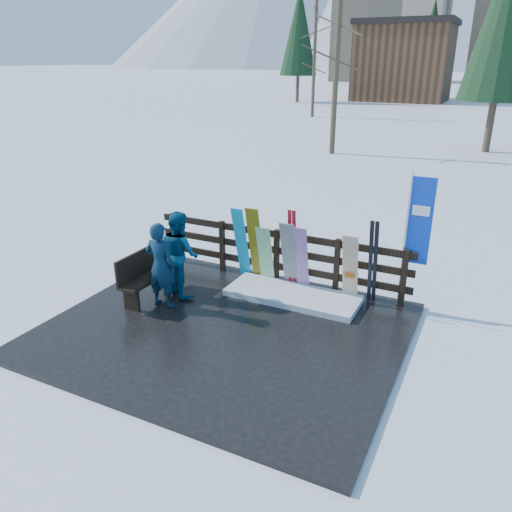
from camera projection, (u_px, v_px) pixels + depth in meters
The scene contains 17 objects.
ground at pixel (225, 332), 8.77m from camera, with size 700.00×700.00×0.00m, color white.
deck at pixel (225, 330), 8.76m from camera, with size 6.00×5.00×0.08m, color black.
fence at pixel (277, 252), 10.33m from camera, with size 5.60×0.10×1.15m.
snow_patch at pixel (293, 296), 9.80m from camera, with size 2.61×1.00×0.12m, color white.
bench at pixel (147, 272), 9.71m from camera, with size 0.40×1.50×0.97m.
snowboard_0 at pixel (242, 244), 10.39m from camera, with size 0.27×0.03×1.66m, color #10B1E0.
snowboard_1 at pixel (265, 255), 10.22m from camera, with size 0.31×0.03×1.32m, color white.
snowboard_2 at pixel (256, 245), 10.24m from camera, with size 0.29×0.03×1.70m, color yellow.
snowboard_3 at pixel (302, 259), 9.87m from camera, with size 0.25×0.03×1.42m, color silver.
snowboard_4 at pixel (289, 256), 9.97m from camera, with size 0.30×0.03×1.49m, color black.
snowboard_5 at pixel (350, 268), 9.47m from camera, with size 0.30×0.03×1.40m, color white.
ski_pair_a at pixel (292, 250), 9.97m from camera, with size 0.16×0.19×1.68m.
ski_pair_b at pixel (373, 263), 9.30m from camera, with size 0.17×0.30×1.70m.
rental_flag at pixel (416, 226), 8.91m from camera, with size 0.45×0.04×2.60m.
person_front at pixel (161, 265), 9.24m from camera, with size 0.60×0.40×1.65m, color #0D354A.
person_back at pixel (180, 254), 9.72m from camera, with size 0.83×0.65×1.71m, color navy.
resort_buildings at pixel (511, 31), 100.93m from camera, with size 73.00×87.60×22.60m.
Camera 1 is at (3.90, -6.63, 4.46)m, focal length 35.00 mm.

